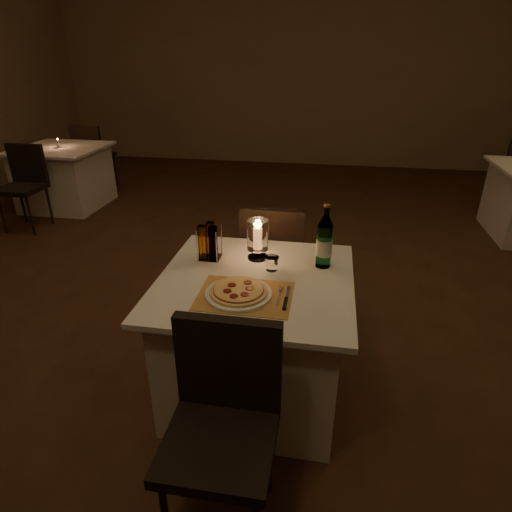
% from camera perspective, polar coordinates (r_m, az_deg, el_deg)
% --- Properties ---
extents(floor, '(8.00, 10.00, 0.02)m').
position_cam_1_polar(floor, '(3.18, -3.25, -9.08)').
color(floor, '#432515').
rests_on(floor, ground).
extents(wall_back, '(8.00, 0.02, 3.00)m').
position_cam_1_polar(wall_back, '(7.58, 5.59, 23.34)').
color(wall_back, '#8C7451').
rests_on(wall_back, ground).
extents(main_table, '(1.00, 1.00, 0.74)m').
position_cam_1_polar(main_table, '(2.40, -0.08, -10.70)').
color(main_table, silver).
rests_on(main_table, ground).
extents(chair_near, '(0.42, 0.42, 0.90)m').
position_cam_1_polar(chair_near, '(1.76, -4.34, -19.73)').
color(chair_near, black).
rests_on(chair_near, ground).
extents(chair_far, '(0.42, 0.42, 0.90)m').
position_cam_1_polar(chair_far, '(2.92, 2.33, 0.33)').
color(chair_far, black).
rests_on(chair_far, ground).
extents(placemat, '(0.45, 0.34, 0.00)m').
position_cam_1_polar(placemat, '(2.05, -1.51, -5.32)').
color(placemat, '#B7823F').
rests_on(placemat, main_table).
extents(plate, '(0.32, 0.32, 0.01)m').
position_cam_1_polar(plate, '(2.06, -2.34, -5.02)').
color(plate, white).
rests_on(plate, placemat).
extents(pizza, '(0.28, 0.28, 0.02)m').
position_cam_1_polar(pizza, '(2.05, -2.34, -4.64)').
color(pizza, '#D8B77F').
rests_on(pizza, plate).
extents(fork, '(0.02, 0.18, 0.00)m').
position_cam_1_polar(fork, '(2.06, 3.20, -5.14)').
color(fork, silver).
rests_on(fork, placemat).
extents(knife, '(0.02, 0.22, 0.01)m').
position_cam_1_polar(knife, '(2.00, 3.99, -6.03)').
color(knife, black).
rests_on(knife, placemat).
extents(tumbler, '(0.08, 0.08, 0.08)m').
position_cam_1_polar(tumbler, '(2.28, 2.11, -1.00)').
color(tumbler, white).
rests_on(tumbler, main_table).
extents(water_bottle, '(0.08, 0.08, 0.35)m').
position_cam_1_polar(water_bottle, '(2.30, 9.11, 1.84)').
color(water_bottle, '#51966A').
rests_on(water_bottle, main_table).
extents(hurricane_candle, '(0.12, 0.12, 0.23)m').
position_cam_1_polar(hurricane_candle, '(2.37, 0.22, 2.65)').
color(hurricane_candle, white).
rests_on(hurricane_candle, main_table).
extents(cruet_caddy, '(0.12, 0.12, 0.21)m').
position_cam_1_polar(cruet_caddy, '(2.39, -6.30, 1.73)').
color(cruet_caddy, white).
rests_on(cruet_caddy, main_table).
extents(neighbor_table_left, '(1.00, 1.00, 0.74)m').
position_cam_1_polar(neighbor_table_left, '(5.94, -24.13, 9.60)').
color(neighbor_table_left, silver).
rests_on(neighbor_table_left, ground).
extents(neighbor_chair_la, '(0.42, 0.42, 0.90)m').
position_cam_1_polar(neighbor_chair_la, '(5.34, -28.50, 9.08)').
color(neighbor_chair_la, black).
rests_on(neighbor_chair_la, ground).
extents(neighbor_chair_lb, '(0.42, 0.42, 0.90)m').
position_cam_1_polar(neighbor_chair_lb, '(6.49, -21.05, 12.95)').
color(neighbor_chair_lb, black).
rests_on(neighbor_chair_lb, ground).
extents(neighbor_candle_left, '(0.03, 0.03, 0.11)m').
position_cam_1_polar(neighbor_candle_left, '(5.85, -24.87, 13.48)').
color(neighbor_candle_left, white).
rests_on(neighbor_candle_left, neighbor_table_left).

